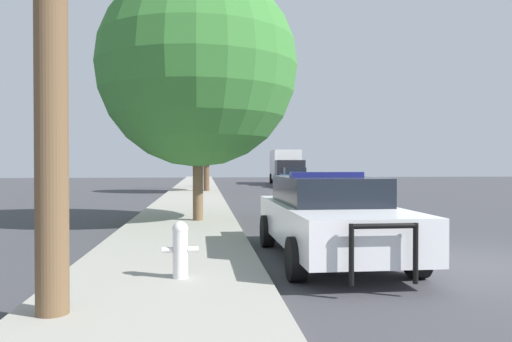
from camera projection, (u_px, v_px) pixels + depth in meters
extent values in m
plane|color=#3D3D42|center=(467.00, 264.00, 8.61)|extent=(110.00, 110.00, 0.00)
cube|color=#99968C|center=(168.00, 266.00, 8.08)|extent=(3.00, 110.00, 0.13)
cube|color=white|center=(330.00, 223.00, 8.96)|extent=(1.95, 4.98, 0.67)
cube|color=black|center=(327.00, 190.00, 9.20)|extent=(1.66, 2.60, 0.49)
cylinder|color=black|center=(417.00, 256.00, 7.54)|extent=(0.25, 0.66, 0.66)
cylinder|color=black|center=(296.00, 259.00, 7.33)|extent=(0.25, 0.66, 0.66)
cylinder|color=black|center=(354.00, 230.00, 10.60)|extent=(0.25, 0.66, 0.66)
cylinder|color=black|center=(267.00, 231.00, 10.38)|extent=(0.25, 0.66, 0.66)
cylinder|color=black|center=(416.00, 253.00, 6.43)|extent=(0.07, 0.07, 0.79)
cylinder|color=black|center=(351.00, 255.00, 6.33)|extent=(0.07, 0.07, 0.79)
cylinder|color=black|center=(384.00, 226.00, 6.37)|extent=(0.90, 0.08, 0.07)
cube|color=navy|center=(327.00, 174.00, 9.19)|extent=(1.37, 0.22, 0.09)
cube|color=navy|center=(381.00, 220.00, 9.07)|extent=(0.05, 3.57, 0.19)
cylinder|color=white|center=(180.00, 254.00, 6.98)|extent=(0.21, 0.21, 0.66)
sphere|color=white|center=(180.00, 229.00, 6.98)|extent=(0.22, 0.22, 0.22)
cylinder|color=white|center=(167.00, 250.00, 6.96)|extent=(0.15, 0.08, 0.08)
cylinder|color=white|center=(193.00, 250.00, 7.00)|extent=(0.15, 0.08, 0.08)
cylinder|color=#424247|center=(207.00, 150.00, 33.49)|extent=(0.16, 0.16, 5.10)
cylinder|color=#424247|center=(234.00, 114.00, 33.64)|extent=(3.60, 0.11, 0.11)
cube|color=black|center=(260.00, 121.00, 33.83)|extent=(0.30, 0.24, 0.90)
sphere|color=red|center=(261.00, 117.00, 33.70)|extent=(0.20, 0.20, 0.20)
sphere|color=orange|center=(261.00, 121.00, 33.70)|extent=(0.20, 0.20, 0.20)
sphere|color=green|center=(261.00, 125.00, 33.71)|extent=(0.20, 0.20, 0.20)
cube|color=navy|center=(294.00, 178.00, 36.19)|extent=(1.92, 4.31, 0.64)
cube|color=black|center=(294.00, 171.00, 36.40)|extent=(1.59, 2.26, 0.47)
cylinder|color=black|center=(309.00, 183.00, 34.94)|extent=(0.27, 0.71, 0.70)
cylinder|color=black|center=(285.00, 183.00, 34.83)|extent=(0.27, 0.71, 0.70)
cylinder|color=black|center=(303.00, 182.00, 37.57)|extent=(0.27, 0.71, 0.70)
cylinder|color=black|center=(280.00, 182.00, 37.45)|extent=(0.27, 0.71, 0.70)
cube|color=black|center=(290.00, 170.00, 39.34)|extent=(2.32, 2.14, 1.59)
cube|color=white|center=(285.00, 165.00, 42.94)|extent=(2.49, 5.31, 2.45)
cylinder|color=black|center=(303.00, 180.00, 39.61)|extent=(0.33, 0.88, 0.86)
cylinder|color=black|center=(276.00, 180.00, 39.50)|extent=(0.33, 0.88, 0.86)
cylinder|color=black|center=(296.00, 178.00, 43.98)|extent=(0.33, 0.88, 0.86)
cylinder|color=black|center=(271.00, 178.00, 43.87)|extent=(0.33, 0.88, 0.86)
cylinder|color=brown|center=(198.00, 171.00, 14.10)|extent=(0.29, 0.29, 2.78)
sphere|color=#387A33|center=(198.00, 67.00, 14.05)|extent=(5.62, 5.62, 5.62)
cylinder|color=brown|center=(206.00, 167.00, 29.34)|extent=(0.34, 0.34, 2.85)
sphere|color=#999933|center=(206.00, 123.00, 29.30)|extent=(4.15, 4.15, 4.15)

